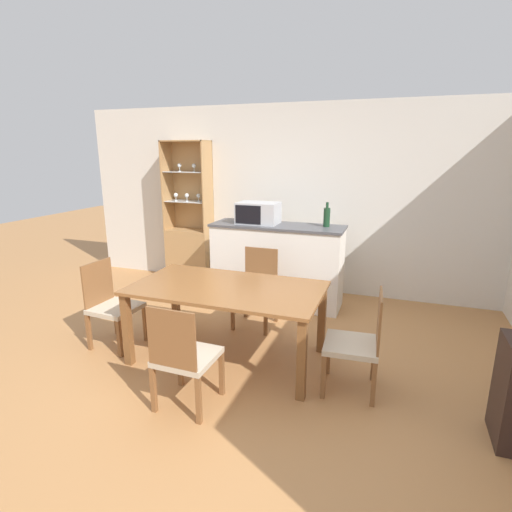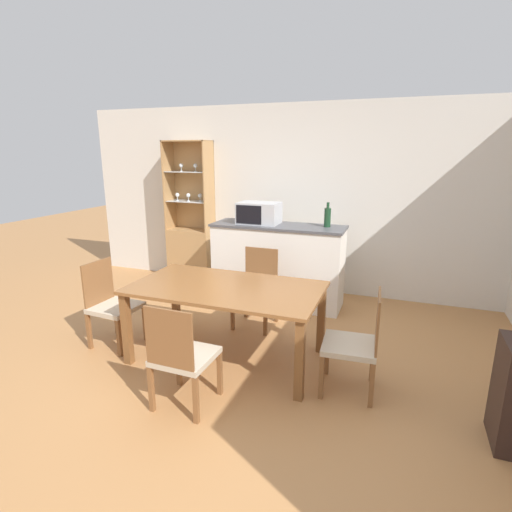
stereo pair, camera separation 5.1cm
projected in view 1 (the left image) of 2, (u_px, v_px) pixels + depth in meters
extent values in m
plane|color=#B27A47|center=(231.00, 383.00, 3.42)|extent=(18.00, 18.00, 0.00)
cube|color=silver|center=(305.00, 200.00, 5.49)|extent=(6.80, 0.06, 2.55)
cube|color=white|center=(277.00, 266.00, 5.12)|extent=(1.64, 0.52, 1.01)
cube|color=#4C4C51|center=(277.00, 226.00, 4.99)|extent=(1.67, 0.55, 0.03)
cube|color=tan|center=(190.00, 255.00, 6.09)|extent=(0.68, 0.33, 0.78)
cube|color=tan|center=(192.00, 185.00, 5.97)|extent=(0.68, 0.02, 1.29)
cube|color=tan|center=(168.00, 186.00, 5.94)|extent=(0.02, 0.33, 1.29)
cube|color=tan|center=(208.00, 187.00, 5.72)|extent=(0.02, 0.33, 1.29)
cube|color=tan|center=(185.00, 141.00, 5.66)|extent=(0.68, 0.33, 0.02)
cube|color=white|center=(188.00, 201.00, 5.88)|extent=(0.63, 0.29, 0.01)
cube|color=white|center=(187.00, 172.00, 5.77)|extent=(0.63, 0.29, 0.01)
cylinder|color=white|center=(176.00, 201.00, 5.91)|extent=(0.04, 0.04, 0.01)
cylinder|color=white|center=(176.00, 198.00, 5.90)|extent=(0.01, 0.01, 0.06)
sphere|color=white|center=(176.00, 195.00, 5.88)|extent=(0.06, 0.06, 0.06)
cylinder|color=white|center=(180.00, 171.00, 5.85)|extent=(0.04, 0.04, 0.01)
cylinder|color=white|center=(180.00, 169.00, 5.84)|extent=(0.01, 0.01, 0.06)
sphere|color=white|center=(179.00, 165.00, 5.83)|extent=(0.06, 0.06, 0.06)
cylinder|color=white|center=(187.00, 201.00, 5.86)|extent=(0.04, 0.04, 0.01)
cylinder|color=white|center=(187.00, 199.00, 5.85)|extent=(0.01, 0.01, 0.06)
sphere|color=white|center=(187.00, 195.00, 5.84)|extent=(0.06, 0.06, 0.06)
cylinder|color=white|center=(194.00, 171.00, 5.71)|extent=(0.04, 0.04, 0.01)
cylinder|color=white|center=(194.00, 169.00, 5.70)|extent=(0.01, 0.01, 0.06)
sphere|color=white|center=(194.00, 166.00, 5.69)|extent=(0.06, 0.06, 0.06)
cylinder|color=white|center=(199.00, 201.00, 5.82)|extent=(0.04, 0.04, 0.01)
cylinder|color=white|center=(199.00, 199.00, 5.82)|extent=(0.01, 0.01, 0.06)
sphere|color=white|center=(199.00, 196.00, 5.80)|extent=(0.06, 0.06, 0.06)
cube|color=brown|center=(227.00, 288.00, 3.68)|extent=(1.75, 0.97, 0.03)
cube|color=brown|center=(127.00, 330.00, 3.65)|extent=(0.07, 0.07, 0.69)
cube|color=brown|center=(302.00, 360.00, 3.12)|extent=(0.07, 0.07, 0.69)
cube|color=brown|center=(175.00, 298.00, 4.42)|extent=(0.07, 0.07, 0.69)
cube|color=brown|center=(322.00, 319.00, 3.89)|extent=(0.07, 0.07, 0.69)
cube|color=#C1B299|center=(351.00, 345.00, 3.25)|extent=(0.45, 0.45, 0.05)
cube|color=brown|center=(379.00, 320.00, 3.13)|extent=(0.04, 0.39, 0.44)
cube|color=brown|center=(323.00, 377.00, 3.17)|extent=(0.04, 0.04, 0.38)
cube|color=brown|center=(328.00, 354.00, 3.53)|extent=(0.04, 0.04, 0.38)
cube|color=brown|center=(374.00, 384.00, 3.07)|extent=(0.04, 0.04, 0.38)
cube|color=brown|center=(374.00, 360.00, 3.43)|extent=(0.04, 0.04, 0.38)
cube|color=#C1B299|center=(116.00, 308.00, 4.00)|extent=(0.45, 0.45, 0.05)
cube|color=brown|center=(98.00, 283.00, 4.02)|extent=(0.04, 0.39, 0.44)
cube|color=brown|center=(145.00, 323.00, 4.16)|extent=(0.04, 0.04, 0.38)
cube|color=brown|center=(120.00, 339.00, 3.81)|extent=(0.04, 0.04, 0.38)
cube|color=brown|center=(116.00, 318.00, 4.30)|extent=(0.04, 0.04, 0.38)
cube|color=brown|center=(89.00, 332.00, 3.96)|extent=(0.04, 0.04, 0.38)
cube|color=#C1B299|center=(255.00, 292.00, 4.45)|extent=(0.43, 0.43, 0.05)
cube|color=brown|center=(261.00, 267.00, 4.58)|extent=(0.39, 0.02, 0.44)
cube|color=brown|center=(266.00, 319.00, 4.27)|extent=(0.04, 0.04, 0.38)
cube|color=brown|center=(233.00, 314.00, 4.40)|extent=(0.04, 0.04, 0.38)
cube|color=brown|center=(276.00, 306.00, 4.62)|extent=(0.04, 0.04, 0.38)
cube|color=brown|center=(246.00, 302.00, 4.75)|extent=(0.04, 0.04, 0.38)
cube|color=#C1B299|center=(188.00, 357.00, 3.06)|extent=(0.43, 0.43, 0.05)
cube|color=brown|center=(171.00, 339.00, 2.81)|extent=(0.39, 0.03, 0.44)
cube|color=brown|center=(180.00, 365.00, 3.35)|extent=(0.04, 0.04, 0.38)
cube|color=brown|center=(222.00, 373.00, 3.22)|extent=(0.04, 0.04, 0.38)
cube|color=brown|center=(153.00, 389.00, 3.01)|extent=(0.04, 0.04, 0.38)
cube|color=brown|center=(199.00, 400.00, 2.87)|extent=(0.04, 0.04, 0.38)
cube|color=#B7BABF|center=(258.00, 213.00, 5.04)|extent=(0.51, 0.35, 0.27)
cube|color=black|center=(248.00, 215.00, 4.91)|extent=(0.33, 0.01, 0.23)
cylinder|color=#193D23|center=(327.00, 217.00, 4.83)|extent=(0.08, 0.08, 0.23)
cylinder|color=#193D23|center=(327.00, 205.00, 4.79)|extent=(0.03, 0.03, 0.07)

